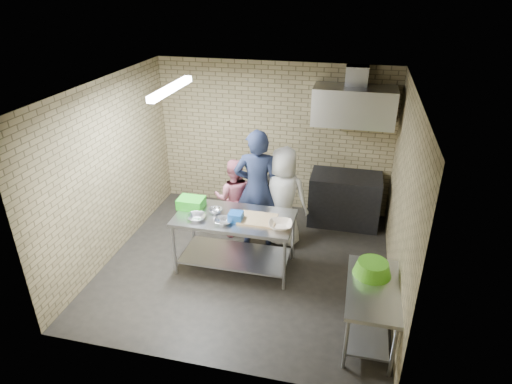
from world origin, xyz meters
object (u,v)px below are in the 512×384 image
side_counter (370,312)px  green_crate (191,203)px  prep_table (235,242)px  woman_pink (234,198)px  stove (344,199)px  bottle_red (357,107)px  bottle_green (382,110)px  green_basin (372,268)px  blue_tub (236,217)px  man_navy (257,189)px  woman_white (283,197)px

side_counter → green_crate: (-2.66, 1.15, 0.56)m
prep_table → side_counter: prep_table is taller
prep_table → woman_pink: woman_pink is taller
stove → bottle_red: size_ratio=6.67×
bottle_red → bottle_green: bearing=0.0°
prep_table → green_basin: bearing=-21.9°
blue_tub → woman_pink: size_ratio=0.14×
woman_pink → stove: bearing=-163.0°
stove → bottle_green: bearing=28.1°
green_crate → green_basin: green_crate is taller
man_navy → woman_pink: 0.54m
side_counter → woman_pink: woman_pink is taller
blue_tub → woman_white: 1.07m
side_counter → woman_white: woman_white is taller
prep_table → side_counter: (1.96, -1.03, -0.05)m
stove → bottle_green: bottle_green is taller
man_navy → green_crate: bearing=24.0°
man_navy → woman_pink: bearing=-33.0°
bottle_red → green_basin: bearing=-82.1°
prep_table → green_crate: bearing=170.3°
woman_pink → prep_table: bearing=98.2°
blue_tub → prep_table: bearing=116.6°
prep_table → bottle_green: size_ratio=11.43×
bottle_red → woman_pink: 2.50m
green_basin → woman_pink: bearing=142.8°
green_basin → bottle_red: size_ratio=2.56×
green_crate → green_basin: bearing=-18.8°
stove → green_crate: green_crate is taller
woman_white → green_crate: bearing=37.2°
green_crate → woman_white: (1.26, 0.72, -0.11)m
side_counter → blue_tub: (-1.91, 0.93, 0.54)m
side_counter → prep_table: bearing=152.3°
stove → green_crate: size_ratio=3.15×
woman_white → bottle_red: bearing=-124.0°
green_basin → stove: bearing=99.8°
man_navy → prep_table: bearing=66.5°
side_counter → woman_white: (-1.39, 1.87, 0.45)m
blue_tub → woman_pink: (-0.31, 0.99, -0.24)m
green_crate → blue_tub: size_ratio=2.00×
green_basin → woman_white: size_ratio=0.28×
side_counter → stove: (-0.45, 2.75, 0.08)m
stove → woman_white: woman_white is taller
side_counter → woman_pink: (-2.22, 1.92, 0.31)m
stove → woman_pink: woman_pink is taller
stove → man_navy: (-1.34, -1.00, 0.52)m
green_basin → woman_pink: 2.77m
bottle_green → woman_pink: (-2.22, -1.07, -1.33)m
green_crate → woman_pink: bearing=60.5°
blue_tub → bottle_red: 2.79m
stove → woman_white: (-0.94, -0.88, 0.37)m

